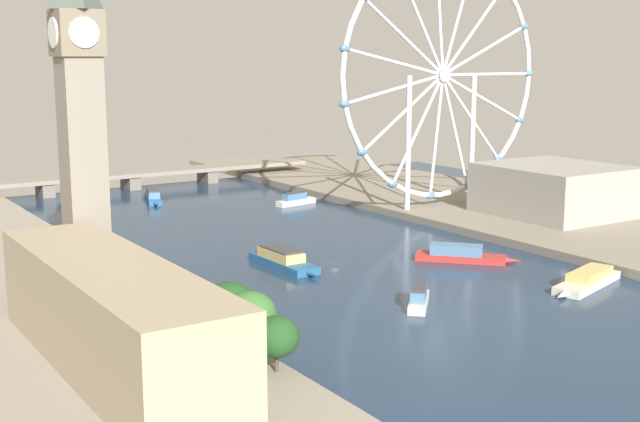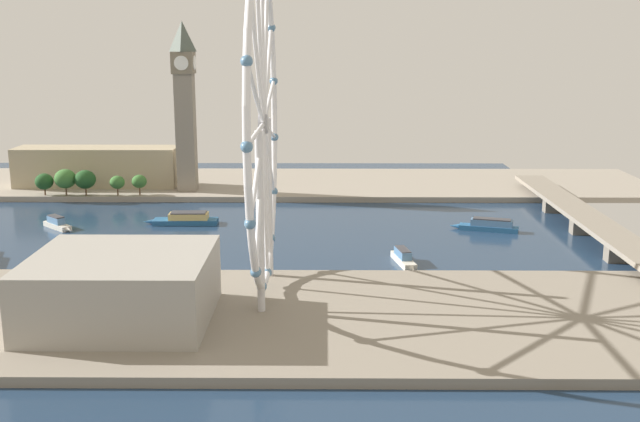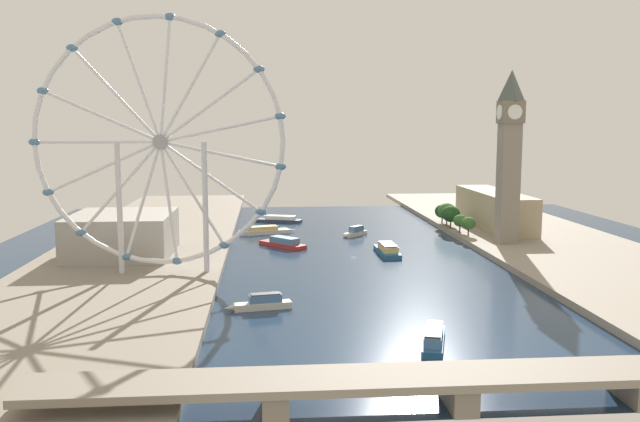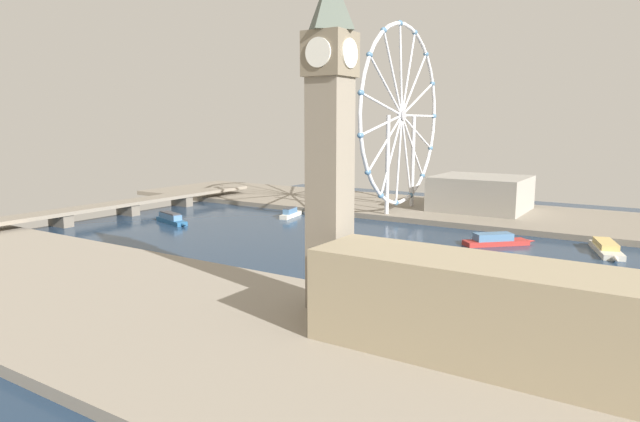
# 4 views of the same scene
# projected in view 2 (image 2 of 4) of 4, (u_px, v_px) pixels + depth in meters

# --- Properties ---
(ground_plane) EXTENTS (389.95, 389.95, 0.00)m
(ground_plane) POSITION_uv_depth(u_px,v_px,m) (169.00, 233.00, 340.82)
(ground_plane) COLOR #1E334C
(riverbank_left) EXTENTS (90.00, 520.00, 3.00)m
(riverbank_left) POSITION_uv_depth(u_px,v_px,m) (206.00, 184.00, 447.67)
(riverbank_left) COLOR gray
(riverbank_left) RESTS_ON ground_plane
(riverbank_right) EXTENTS (90.00, 520.00, 3.00)m
(riverbank_right) POSITION_uv_depth(u_px,v_px,m) (96.00, 318.00, 233.30)
(riverbank_right) COLOR gray
(riverbank_right) RESTS_ON ground_plane
(clock_tower) EXTENTS (12.55, 12.55, 91.76)m
(clock_tower) POSITION_uv_depth(u_px,v_px,m) (185.00, 104.00, 410.92)
(clock_tower) COLOR gray
(clock_tower) RESTS_ON riverbank_left
(parliament_block) EXTENTS (22.00, 91.61, 22.23)m
(parliament_block) POSITION_uv_depth(u_px,v_px,m) (97.00, 167.00, 431.40)
(parliament_block) COLOR tan
(parliament_block) RESTS_ON riverbank_left
(tree_row_embankment) EXTENTS (11.89, 59.65, 14.24)m
(tree_row_embankment) POSITION_uv_depth(u_px,v_px,m) (80.00, 180.00, 405.56)
(tree_row_embankment) COLOR #513823
(tree_row_embankment) RESTS_ON riverbank_left
(ferris_wheel) EXTENTS (106.76, 3.20, 109.02)m
(ferris_wheel) POSITION_uv_depth(u_px,v_px,m) (263.00, 126.00, 240.39)
(ferris_wheel) COLOR silver
(ferris_wheel) RESTS_ON riverbank_right
(riverside_hall) EXTENTS (47.70, 52.40, 20.24)m
(riverside_hall) POSITION_uv_depth(u_px,v_px,m) (122.00, 288.00, 225.41)
(riverside_hall) COLOR gray
(riverside_hall) RESTS_ON riverbank_right
(river_bridge) EXTENTS (201.95, 15.89, 8.40)m
(river_bridge) POSITION_uv_depth(u_px,v_px,m) (588.00, 220.00, 337.87)
(river_bridge) COLOR gray
(river_bridge) RESTS_ON ground_plane
(tour_boat_0) EXTENTS (27.31, 28.51, 5.46)m
(tour_boat_0) POSITION_uv_depth(u_px,v_px,m) (99.00, 250.00, 305.03)
(tour_boat_0) COLOR #B22D28
(tour_boat_0) RESTS_ON ground_plane
(tour_boat_2) EXTENTS (13.33, 30.79, 5.84)m
(tour_boat_2) POSITION_uv_depth(u_px,v_px,m) (489.00, 226.00, 344.06)
(tour_boat_2) COLOR #235684
(tour_boat_2) RESTS_ON ground_plane
(tour_boat_4) EXTENTS (9.46, 35.42, 5.84)m
(tour_boat_4) POSITION_uv_depth(u_px,v_px,m) (186.00, 219.00, 356.65)
(tour_boat_4) COLOR #235684
(tour_boat_4) RESTS_ON ground_plane
(tour_boat_5) EXTENTS (17.22, 17.91, 5.77)m
(tour_boat_5) POSITION_uv_depth(u_px,v_px,m) (57.00, 224.00, 348.53)
(tour_boat_5) COLOR beige
(tour_boat_5) RESTS_ON ground_plane
(tour_boat_6) EXTENTS (24.85, 8.41, 5.77)m
(tour_boat_6) POSITION_uv_depth(u_px,v_px,m) (404.00, 258.00, 293.64)
(tour_boat_6) COLOR beige
(tour_boat_6) RESTS_ON ground_plane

